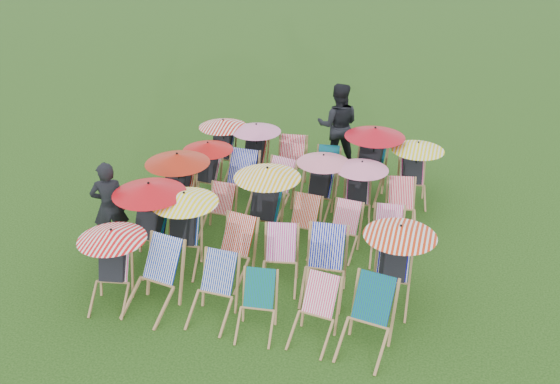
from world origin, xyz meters
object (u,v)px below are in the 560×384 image
(deckchair_29, at_px, (414,171))
(person_left, at_px, (109,206))
(person_rear, at_px, (338,125))
(deckchair_0, at_px, (111,266))
(deckchair_5, at_px, (367,320))

(deckchair_29, distance_m, person_left, 5.78)
(deckchair_29, bearing_deg, person_rear, 133.89)
(person_left, bearing_deg, deckchair_0, 93.54)
(person_rear, bearing_deg, person_left, 45.98)
(deckchair_0, bearing_deg, person_left, 109.27)
(deckchair_0, distance_m, person_left, 1.58)
(deckchair_5, bearing_deg, deckchair_0, -170.95)
(deckchair_29, height_order, person_left, person_left)
(deckchair_0, xyz_separation_m, person_left, (-0.79, 1.35, 0.18))
(deckchair_29, relative_size, person_left, 0.75)
(deckchair_5, bearing_deg, deckchair_29, 96.92)
(person_left, relative_size, person_rear, 0.86)
(deckchair_0, height_order, deckchair_29, deckchair_29)
(person_left, bearing_deg, deckchair_5, 137.20)
(deckchair_5, height_order, deckchair_29, deckchair_29)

